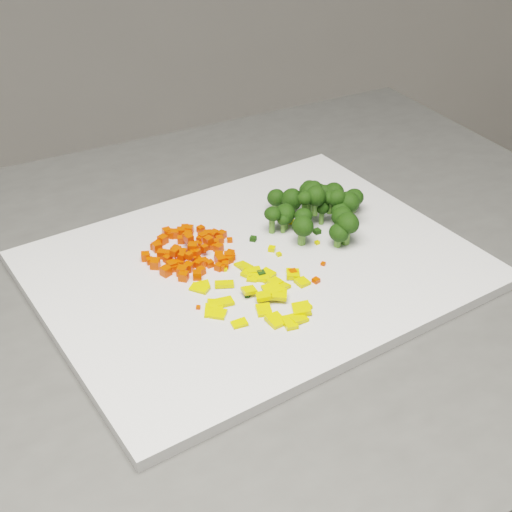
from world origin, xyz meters
name	(u,v)px	position (x,y,z in m)	size (l,w,h in m)	color
cutting_board	(256,268)	(-0.04, 0.44, 0.91)	(0.47, 0.36, 0.01)	silver
carrot_pile	(190,243)	(-0.10, 0.48, 0.93)	(0.10, 0.10, 0.03)	#EC2A02
pepper_pile	(254,291)	(-0.07, 0.38, 0.92)	(0.12, 0.12, 0.02)	#DEC00B
broccoli_pile	(315,201)	(0.06, 0.49, 0.94)	(0.12, 0.12, 0.06)	black
carrot_cube_0	(171,235)	(-0.11, 0.53, 0.92)	(0.01, 0.01, 0.01)	#EC2A02
carrot_cube_1	(222,267)	(-0.08, 0.44, 0.92)	(0.01, 0.01, 0.01)	#EC2A02
carrot_cube_2	(189,267)	(-0.11, 0.45, 0.92)	(0.01, 0.01, 0.01)	#EC2A02
carrot_cube_3	(202,263)	(-0.10, 0.46, 0.92)	(0.01, 0.01, 0.01)	#EC2A02
carrot_cube_4	(189,256)	(-0.11, 0.46, 0.93)	(0.01, 0.01, 0.01)	#EC2A02
carrot_cube_5	(182,254)	(-0.11, 0.48, 0.92)	(0.01, 0.01, 0.01)	#EC2A02
carrot_cube_6	(188,233)	(-0.09, 0.52, 0.92)	(0.01, 0.01, 0.01)	#EC2A02
carrot_cube_7	(219,248)	(-0.07, 0.48, 0.92)	(0.01, 0.01, 0.01)	#EC2A02
carrot_cube_8	(176,250)	(-0.12, 0.49, 0.92)	(0.01, 0.01, 0.01)	#EC2A02
carrot_cube_9	(169,233)	(-0.11, 0.53, 0.92)	(0.01, 0.01, 0.01)	#EC2A02
carrot_cube_10	(181,263)	(-0.12, 0.47, 0.92)	(0.01, 0.01, 0.01)	#EC2A02
carrot_cube_11	(213,235)	(-0.07, 0.51, 0.92)	(0.01, 0.01, 0.01)	#EC2A02
carrot_cube_12	(219,256)	(-0.08, 0.46, 0.92)	(0.01, 0.01, 0.01)	#EC2A02
carrot_cube_13	(222,235)	(-0.06, 0.50, 0.92)	(0.01, 0.01, 0.01)	#EC2A02
carrot_cube_14	(172,266)	(-0.13, 0.46, 0.92)	(0.01, 0.01, 0.01)	#EC2A02
carrot_cube_15	(181,240)	(-0.10, 0.51, 0.92)	(0.01, 0.01, 0.01)	#EC2A02
carrot_cube_16	(224,259)	(-0.07, 0.46, 0.92)	(0.01, 0.01, 0.01)	#EC2A02
carrot_cube_17	(174,268)	(-0.13, 0.46, 0.92)	(0.01, 0.01, 0.01)	#EC2A02
carrot_cube_18	(203,237)	(-0.08, 0.51, 0.92)	(0.01, 0.01, 0.01)	#EC2A02
carrot_cube_19	(204,248)	(-0.09, 0.48, 0.92)	(0.01, 0.01, 0.01)	#EC2A02
carrot_cube_20	(155,264)	(-0.15, 0.47, 0.92)	(0.01, 0.01, 0.01)	#EC2A02
carrot_cube_21	(193,255)	(-0.10, 0.48, 0.92)	(0.01, 0.01, 0.01)	#EC2A02
carrot_cube_22	(208,234)	(-0.07, 0.51, 0.92)	(0.01, 0.01, 0.01)	#EC2A02
carrot_cube_23	(229,259)	(-0.07, 0.45, 0.92)	(0.01, 0.01, 0.01)	#EC2A02
carrot_cube_24	(196,245)	(-0.09, 0.50, 0.92)	(0.01, 0.01, 0.01)	#EC2A02
carrot_cube_25	(197,275)	(-0.11, 0.44, 0.92)	(0.01, 0.01, 0.01)	#EC2A02
carrot_cube_26	(214,234)	(-0.06, 0.51, 0.92)	(0.01, 0.01, 0.01)	#EC2A02
carrot_cube_27	(197,252)	(-0.10, 0.47, 0.92)	(0.01, 0.01, 0.01)	#EC2A02
carrot_cube_28	(188,236)	(-0.10, 0.50, 0.93)	(0.01, 0.01, 0.01)	#EC2A02
carrot_cube_29	(194,253)	(-0.10, 0.47, 0.92)	(0.01, 0.01, 0.01)	#EC2A02
carrot_cube_30	(158,243)	(-0.13, 0.52, 0.92)	(0.01, 0.01, 0.01)	#EC2A02
carrot_cube_31	(182,271)	(-0.12, 0.45, 0.92)	(0.01, 0.01, 0.01)	#EC2A02
carrot_cube_32	(189,239)	(-0.10, 0.50, 0.93)	(0.01, 0.01, 0.01)	#EC2A02
carrot_cube_33	(201,229)	(-0.08, 0.52, 0.92)	(0.01, 0.01, 0.01)	#EC2A02
carrot_cube_34	(162,254)	(-0.13, 0.49, 0.92)	(0.01, 0.01, 0.01)	#EC2A02
carrot_cube_35	(170,266)	(-0.13, 0.47, 0.92)	(0.01, 0.01, 0.01)	#EC2A02
carrot_cube_36	(167,232)	(-0.11, 0.53, 0.92)	(0.01, 0.01, 0.01)	#EC2A02
carrot_cube_37	(155,246)	(-0.14, 0.51, 0.92)	(0.01, 0.01, 0.01)	#EC2A02
carrot_cube_38	(225,265)	(-0.08, 0.44, 0.92)	(0.01, 0.01, 0.01)	#EC2A02
carrot_cube_39	(210,264)	(-0.09, 0.45, 0.92)	(0.01, 0.01, 0.01)	#EC2A02
carrot_cube_40	(181,232)	(-0.10, 0.53, 0.92)	(0.01, 0.01, 0.01)	#EC2A02
carrot_cube_41	(167,259)	(-0.13, 0.48, 0.92)	(0.01, 0.01, 0.01)	#EC2A02
carrot_cube_42	(147,257)	(-0.15, 0.49, 0.92)	(0.01, 0.01, 0.01)	#EC2A02
carrot_cube_43	(192,256)	(-0.10, 0.48, 0.92)	(0.01, 0.01, 0.01)	#EC2A02
carrot_cube_44	(230,254)	(-0.06, 0.46, 0.92)	(0.01, 0.01, 0.01)	#EC2A02
carrot_cube_45	(208,241)	(-0.08, 0.49, 0.92)	(0.01, 0.01, 0.01)	#EC2A02
carrot_cube_46	(203,250)	(-0.09, 0.48, 0.92)	(0.01, 0.01, 0.01)	#EC2A02
carrot_cube_47	(228,256)	(-0.07, 0.46, 0.92)	(0.01, 0.01, 0.01)	#EC2A02
carrot_cube_48	(211,246)	(-0.08, 0.49, 0.92)	(0.01, 0.01, 0.01)	#EC2A02
carrot_cube_49	(193,248)	(-0.10, 0.48, 0.93)	(0.01, 0.01, 0.01)	#EC2A02
carrot_cube_50	(175,234)	(-0.11, 0.53, 0.92)	(0.01, 0.01, 0.01)	#EC2A02
carrot_cube_51	(200,239)	(-0.08, 0.50, 0.92)	(0.01, 0.01, 0.01)	#EC2A02
carrot_cube_52	(220,240)	(-0.06, 0.49, 0.92)	(0.01, 0.01, 0.01)	#EC2A02
carrot_cube_53	(156,262)	(-0.14, 0.48, 0.92)	(0.01, 0.01, 0.01)	#EC2A02
carrot_cube_54	(175,267)	(-0.13, 0.46, 0.92)	(0.01, 0.01, 0.01)	#EC2A02
carrot_cube_55	(163,240)	(-0.12, 0.52, 0.92)	(0.01, 0.01, 0.01)	#EC2A02
carrot_cube_56	(198,264)	(-0.10, 0.46, 0.92)	(0.01, 0.01, 0.01)	#EC2A02
carrot_cube_57	(196,258)	(-0.10, 0.47, 0.92)	(0.01, 0.01, 0.01)	#EC2A02
carrot_cube_58	(150,261)	(-0.15, 0.48, 0.92)	(0.01, 0.01, 0.01)	#EC2A02
carrot_cube_59	(174,253)	(-0.12, 0.48, 0.93)	(0.01, 0.01, 0.01)	#EC2A02
carrot_cube_60	(177,263)	(-0.12, 0.47, 0.92)	(0.01, 0.01, 0.01)	#EC2A02
carrot_cube_61	(215,243)	(-0.07, 0.49, 0.92)	(0.01, 0.01, 0.01)	#EC2A02
carrot_cube_62	(185,229)	(-0.09, 0.53, 0.92)	(0.01, 0.01, 0.01)	#EC2A02
carrot_cube_63	(157,247)	(-0.13, 0.51, 0.92)	(0.01, 0.01, 0.01)	#EC2A02
carrot_cube_64	(184,276)	(-0.12, 0.44, 0.92)	(0.01, 0.01, 0.01)	#EC2A02
carrot_cube_65	(204,262)	(-0.09, 0.46, 0.92)	(0.01, 0.01, 0.01)	#EC2A02
carrot_cube_66	(166,271)	(-0.14, 0.46, 0.92)	(0.01, 0.01, 0.01)	#EC2A02
carrot_cube_67	(182,256)	(-0.12, 0.47, 0.92)	(0.01, 0.01, 0.01)	#EC2A02
carrot_cube_68	(204,262)	(-0.10, 0.46, 0.92)	(0.01, 0.01, 0.01)	#EC2A02
carrot_cube_69	(232,256)	(-0.06, 0.46, 0.92)	(0.01, 0.01, 0.01)	#EC2A02
carrot_cube_70	(221,261)	(-0.08, 0.45, 0.92)	(0.01, 0.01, 0.01)	#EC2A02
carrot_cube_71	(201,271)	(-0.10, 0.44, 0.92)	(0.01, 0.01, 0.01)	#EC2A02
carrot_cube_72	(202,262)	(-0.10, 0.46, 0.92)	(0.01, 0.01, 0.01)	#EC2A02
carrot_cube_73	(219,267)	(-0.08, 0.44, 0.92)	(0.01, 0.01, 0.01)	#EC2A02
carrot_cube_74	(195,252)	(-0.10, 0.48, 0.92)	(0.01, 0.01, 0.01)	#EC2A02
carrot_cube_75	(145,256)	(-0.15, 0.49, 0.92)	(0.01, 0.01, 0.01)	#EC2A02
carrot_cube_76	(189,230)	(-0.09, 0.53, 0.92)	(0.01, 0.01, 0.01)	#EC2A02
carrot_cube_77	(169,255)	(-0.13, 0.49, 0.92)	(0.01, 0.01, 0.01)	#EC2A02
pepper_chunk_0	(275,282)	(-0.04, 0.39, 0.91)	(0.01, 0.01, 0.00)	#DEC00B
pepper_chunk_1	(293,274)	(-0.01, 0.40, 0.91)	(0.02, 0.01, 0.00)	#DEC00B
pepper_chunk_2	(301,309)	(-0.03, 0.34, 0.91)	(0.02, 0.02, 0.01)	#DEC00B
pepper_chunk_3	(200,288)	(-0.12, 0.42, 0.91)	(0.02, 0.01, 0.00)	#DEC00B
pepper_chunk_4	(249,273)	(-0.06, 0.42, 0.91)	(0.01, 0.01, 0.00)	#DEC00B
pepper_chunk_5	(243,266)	(-0.06, 0.44, 0.91)	(0.02, 0.01, 0.00)	#DEC00B
pepper_chunk_6	(224,302)	(-0.10, 0.38, 0.91)	(0.02, 0.01, 0.00)	#DEC00B
pepper_chunk_7	(254,271)	(-0.05, 0.42, 0.91)	(0.02, 0.01, 0.00)	#DEC00B
pepper_chunk_8	(279,286)	(-0.04, 0.39, 0.91)	(0.02, 0.02, 0.00)	#DEC00B
pepper_chunk_9	(264,278)	(-0.04, 0.41, 0.91)	(0.01, 0.01, 0.00)	#DEC00B
pepper_chunk_10	(202,285)	(-0.11, 0.42, 0.91)	(0.02, 0.01, 0.00)	#DEC00B
pepper_chunk_11	(263,296)	(-0.06, 0.37, 0.92)	(0.01, 0.02, 0.00)	#DEC00B
pepper_chunk_12	(214,311)	(-0.11, 0.37, 0.91)	(0.02, 0.02, 0.00)	#DEC00B
pepper_chunk_13	(279,295)	(-0.04, 0.37, 0.92)	(0.02, 0.02, 0.00)	#DEC00B
pepper_chunk_14	(276,293)	(-0.05, 0.37, 0.92)	(0.01, 0.02, 0.00)	#DEC00B
pepper_chunk_15	(239,323)	(-0.10, 0.35, 0.91)	(0.02, 0.01, 0.00)	#DEC00B
pepper_chunk_16	(253,276)	(-0.05, 0.41, 0.91)	(0.02, 0.01, 0.00)	#DEC00B
pepper_chunk_17	(264,310)	(-0.07, 0.36, 0.91)	(0.02, 0.01, 0.00)	#DEC00B
pepper_chunk_18	(224,284)	(-0.09, 0.41, 0.91)	(0.02, 0.01, 0.00)	#DEC00B
pepper_chunk_19	(303,306)	(-0.03, 0.35, 0.91)	(0.01, 0.01, 0.00)	#DEC00B
pepper_chunk_20	(264,309)	(-0.07, 0.36, 0.91)	(0.01, 0.01, 0.00)	#DEC00B
pepper_chunk_21	(302,282)	(-0.01, 0.38, 0.91)	(0.01, 0.01, 0.00)	#DEC00B
pepper_chunk_22	(271,289)	(-0.05, 0.38, 0.92)	(0.02, 0.02, 0.00)	#DEC00B
pepper_chunk_23	(276,320)	(-0.06, 0.33, 0.91)	(0.02, 0.02, 0.01)	#DEC00B
pepper_chunk_24	(265,276)	(-0.04, 0.41, 0.91)	(0.02, 0.02, 0.00)	#DEC00B
pepper_chunk_25	(218,314)	(-0.11, 0.37, 0.91)	(0.01, 0.02, 0.00)	#DEC00B
pepper_chunk_26	(215,305)	(-0.11, 0.38, 0.91)	(0.02, 0.02, 0.00)	#DEC00B
pepper_chunk_27	(289,323)	(-0.05, 0.33, 0.91)	(0.02, 0.01, 0.00)	#DEC00B
pepper_chunk_28	(298,318)	(-0.04, 0.33, 0.91)	(0.02, 0.02, 0.00)	#DEC00B
pepper_chunk_29	(249,290)	(-0.07, 0.39, 0.92)	(0.01, 0.01, 0.00)	#DEC00B
broccoli_floret_0	(322,213)	(0.07, 0.49, 0.93)	(0.02, 0.02, 0.03)	black
broccoli_floret_1	(333,197)	(0.10, 0.51, 0.93)	(0.03, 0.03, 0.03)	black
broccoli_floret_2	(347,209)	(0.09, 0.48, 0.93)	(0.04, 0.04, 0.04)	black
broccoli_floret_3	(283,224)	(0.01, 0.49, 0.92)	(0.02, 0.02, 0.02)	black
broccoli_floret_4	(336,204)	(0.08, 0.48, 0.94)	(0.03, 0.03, 0.03)	black
broccoli_floret_5	(291,203)	(0.04, 0.52, 0.93)	(0.04, 0.04, 0.03)	black
broccoli_floret_6	(284,220)	(0.02, 0.49, 0.93)	(0.03, 0.03, 0.03)	black
broccoli_floret_7	(284,217)	(0.02, 0.50, 0.93)	(0.03, 0.03, 0.03)	black
broccoli_floret_8	(303,221)	(0.04, 0.48, 0.93)	(0.03, 0.03, 0.03)	black
broccoli_floret_9	(272,220)	(0.00, 0.49, 0.93)	(0.03, 0.03, 0.03)	black
broccoli_floret_10	(275,201)	(0.03, 0.54, 0.93)	(0.03, 0.03, 0.03)	black
broccoli_floret_11	(341,223)	(0.07, 0.45, 0.93)	(0.04, 0.04, 0.04)	black
broccoli_floret_12	(346,230)	(0.07, 0.44, 0.93)	(0.04, 0.04, 0.04)	black
broccoli_floret_13	(323,198)	(0.08, 0.52, 0.93)	(0.03, 0.03, 0.03)	black
broccoli_floret_14	(313,195)	(0.06, 0.50, 0.95)	(0.03, 0.03, 0.03)	black
broccoli_floret_15	(340,216)	(0.08, 0.47, 0.93)	(0.03, 0.03, 0.03)	black
broccoli_floret_16	(338,236)	(0.06, 0.43, 0.93)	(0.03, 0.03, 0.03)	black
broccoli_floret_17	(347,207)	(0.10, 0.49, 0.93)	(0.02, 0.02, 0.03)	black
broccoli_floret_18	(353,201)	(0.12, 0.50, 0.93)	(0.03, 0.03, 0.03)	black
broccoli_floret_19	(315,202)	(0.06, 0.49, 0.94)	(0.03, 0.03, 0.04)	black
broccoli_floret_20	(304,205)	(0.04, 0.49, 0.94)	(0.03, 0.03, 0.03)	black
broccoli_floret_21	(309,194)	(0.07, 0.53, 0.93)	(0.03, 0.03, 0.03)	black
broccoli_floret_22	(330,203)	(0.08, 0.49, 0.94)	(0.03, 0.03, 0.03)	black
broccoli_floret_23	(341,218)	(0.08, 0.47, 0.93)	(0.03, 0.03, 0.03)	black
broccoli_floret_24	(306,195)	(0.06, 0.51, 0.94)	(0.03, 0.03, 0.03)	black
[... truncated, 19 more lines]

